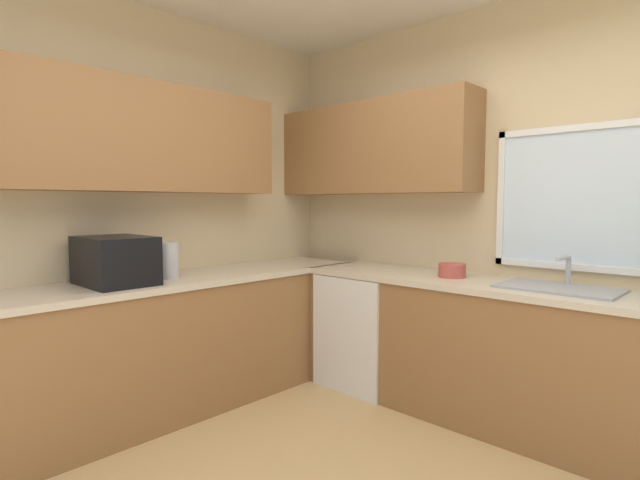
% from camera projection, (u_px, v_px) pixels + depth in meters
% --- Properties ---
extents(room_shell, '(4.02, 3.72, 2.77)m').
position_uv_depth(room_shell, '(295.00, 114.00, 2.85)').
color(room_shell, beige).
rests_on(room_shell, ground_plane).
extents(counter_run_left, '(0.65, 3.33, 0.89)m').
position_uv_depth(counter_run_left, '(145.00, 350.00, 3.11)').
color(counter_run_left, olive).
rests_on(counter_run_left, ground_plane).
extents(counter_run_back, '(3.11, 0.65, 0.89)m').
position_uv_depth(counter_run_back, '(530.00, 359.00, 2.91)').
color(counter_run_back, olive).
rests_on(counter_run_back, ground_plane).
extents(dishwasher, '(0.60, 0.60, 0.84)m').
position_uv_depth(dishwasher, '(369.00, 329.00, 3.71)').
color(dishwasher, white).
rests_on(dishwasher, ground_plane).
extents(microwave, '(0.48, 0.36, 0.29)m').
position_uv_depth(microwave, '(115.00, 261.00, 2.94)').
color(microwave, black).
rests_on(microwave, counter_run_left).
extents(kettle, '(0.12, 0.12, 0.24)m').
position_uv_depth(kettle, '(169.00, 260.00, 3.18)').
color(kettle, '#B7B7BC').
rests_on(kettle, counter_run_left).
extents(sink_assembly, '(0.63, 0.40, 0.19)m').
position_uv_depth(sink_assembly, '(559.00, 287.00, 2.78)').
color(sink_assembly, '#9EA0A5').
rests_on(sink_assembly, counter_run_back).
extents(bowl, '(0.18, 0.18, 0.09)m').
position_uv_depth(bowl, '(452.00, 270.00, 3.24)').
color(bowl, '#B74C42').
rests_on(bowl, counter_run_back).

